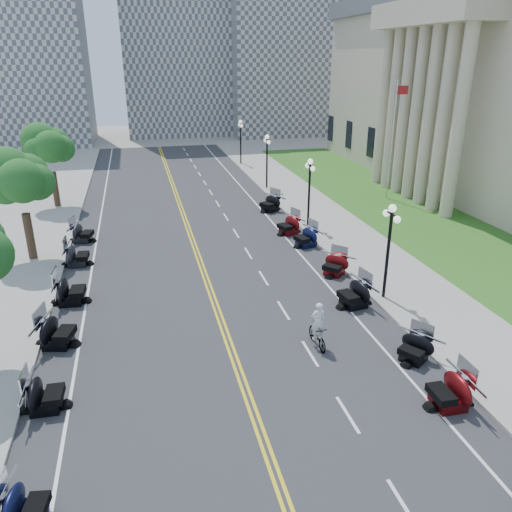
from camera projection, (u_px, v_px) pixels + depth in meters
ground at (236, 364)px, 20.46m from camera, size 160.00×160.00×0.00m
road at (203, 270)px, 29.50m from camera, size 16.00×90.00×0.01m
centerline_yellow_a at (201, 270)px, 29.47m from camera, size 0.12×90.00×0.00m
centerline_yellow_b at (205, 269)px, 29.52m from camera, size 0.12×90.00×0.00m
edge_line_north at (306, 260)px, 30.88m from camera, size 0.12×90.00×0.00m
edge_line_south at (90, 280)px, 28.11m from camera, size 0.12×90.00×0.00m
lane_dash_4 at (405, 507)px, 13.93m from camera, size 0.12×2.00×0.00m
lane_dash_5 at (348, 414)px, 17.54m from camera, size 0.12×2.00×0.00m
lane_dash_6 at (310, 353)px, 21.15m from camera, size 0.12×2.00×0.00m
lane_dash_7 at (283, 310)px, 24.77m from camera, size 0.12×2.00×0.00m
lane_dash_8 at (264, 278)px, 28.38m from camera, size 0.12×2.00×0.00m
lane_dash_9 at (248, 253)px, 31.99m from camera, size 0.12×2.00×0.00m
lane_dash_10 at (236, 233)px, 35.60m from camera, size 0.12×2.00×0.00m
lane_dash_11 at (226, 217)px, 39.22m from camera, size 0.12×2.00×0.00m
lane_dash_12 at (218, 204)px, 42.83m from camera, size 0.12×2.00×0.00m
lane_dash_13 at (211, 192)px, 46.44m from camera, size 0.12×2.00×0.00m
lane_dash_14 at (205, 182)px, 50.06m from camera, size 0.12×2.00×0.00m
lane_dash_15 at (199, 174)px, 53.67m from camera, size 0.12×2.00×0.00m
lane_dash_16 at (195, 167)px, 57.28m from camera, size 0.12×2.00×0.00m
lane_dash_17 at (191, 160)px, 60.89m from camera, size 0.12×2.00×0.00m
lane_dash_18 at (187, 154)px, 64.51m from camera, size 0.12×2.00×0.00m
lane_dash_19 at (184, 149)px, 68.12m from camera, size 0.12×2.00×0.00m
sidewalk_north at (367, 254)px, 31.74m from camera, size 5.00×90.00×0.15m
sidewalk_south at (12, 286)px, 27.20m from camera, size 5.00×90.00×0.15m
lawn at (404, 211)px, 40.49m from camera, size 9.00×60.00×0.10m
distant_block_a at (15, 47)px, 67.75m from camera, size 18.00×14.00×26.00m
distant_block_b at (174, 34)px, 77.19m from camera, size 16.00×12.00×30.00m
distant_block_c at (290, 62)px, 79.86m from camera, size 20.00×14.00×22.00m
street_lamp_2 at (388, 253)px, 24.98m from camera, size 0.50×1.20×4.90m
street_lamp_3 at (309, 193)px, 35.81m from camera, size 0.50×1.20×4.90m
street_lamp_4 at (267, 162)px, 46.65m from camera, size 0.50×1.20×4.90m
street_lamp_5 at (241, 142)px, 57.49m from camera, size 0.50×1.20×4.90m
flagpole at (392, 142)px, 42.38m from camera, size 1.10×0.20×10.00m
tree_3 at (21, 185)px, 29.18m from camera, size 4.80×4.80×9.20m
tree_4 at (50, 150)px, 40.02m from camera, size 4.80×4.80×9.20m
motorcycle_n_4 at (450, 390)px, 17.71m from camera, size 2.07×2.07×1.43m
motorcycle_n_5 at (415, 347)px, 20.46m from camera, size 2.51×2.51×1.27m
motorcycle_n_6 at (354, 293)px, 24.94m from camera, size 2.47×2.47×1.49m
motorcycle_n_7 at (335, 264)px, 28.61m from camera, size 2.66×2.66×1.32m
motorcycle_n_8 at (306, 236)px, 32.94m from camera, size 2.48×2.48×1.41m
motorcycle_n_9 at (289, 224)px, 35.26m from camera, size 2.61×2.61×1.44m
motorcycle_n_10 at (270, 202)px, 40.47m from camera, size 2.86×2.86×1.47m
motorcycle_s_4 at (24, 506)px, 13.22m from camera, size 2.05×2.05×1.26m
motorcycle_s_5 at (44, 393)px, 17.59m from camera, size 2.02×2.02×1.37m
motorcycle_s_6 at (56, 330)px, 21.48m from camera, size 2.61×2.61×1.50m
motorcycle_s_7 at (70, 289)px, 25.23m from camera, size 2.33×2.33×1.54m
motorcycle_s_8 at (77, 254)px, 29.86m from camera, size 2.19×2.19×1.44m
motorcycle_s_9 at (82, 232)px, 33.74m from camera, size 2.48×2.48×1.41m
bicycle at (317, 336)px, 21.50m from camera, size 0.60×1.79×1.06m
cyclist_rider at (319, 307)px, 20.98m from camera, size 0.64×0.42×1.75m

